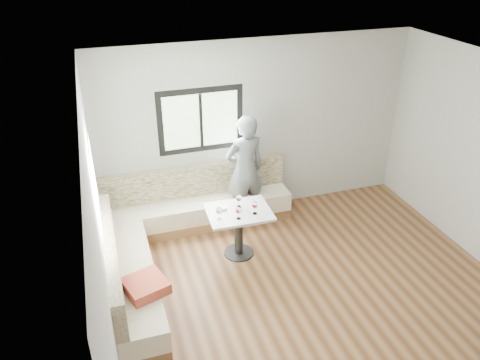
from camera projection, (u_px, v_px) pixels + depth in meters
name	position (u px, v px, depth m)	size (l,w,h in m)	color
room	(324.00, 207.00, 5.23)	(5.01, 5.01, 2.81)	brown
banquette	(172.00, 234.00, 6.62)	(2.90, 2.80, 0.95)	brown
table	(239.00, 222.00, 6.53)	(0.90, 0.71, 0.72)	black
person	(245.00, 170.00, 7.18)	(0.64, 0.42, 1.77)	slate
olive_ramekin	(223.00, 208.00, 6.47)	(0.09, 0.09, 0.04)	white
wine_glass_a	(219.00, 211.00, 6.20)	(0.08, 0.08, 0.19)	white
wine_glass_b	(239.00, 210.00, 6.21)	(0.08, 0.08, 0.19)	white
wine_glass_c	(255.00, 205.00, 6.33)	(0.08, 0.08, 0.19)	white
wine_glass_d	(239.00, 198.00, 6.49)	(0.08, 0.08, 0.19)	white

